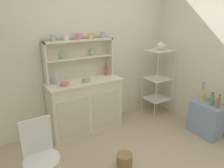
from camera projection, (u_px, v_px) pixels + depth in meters
name	position (u px, v px, depth m)	size (l,w,h in m)	color
wall_back	(84.00, 52.00, 3.33)	(3.84, 0.05, 2.50)	silver
hutch_cabinet	(85.00, 105.00, 3.32)	(1.16, 0.45, 0.86)	silver
hutch_shelf_unit	(79.00, 56.00, 3.20)	(1.09, 0.18, 0.61)	beige
bakers_rack	(158.00, 76.00, 3.79)	(0.43, 0.38, 1.23)	silver
side_shelf_blue	(206.00, 119.00, 3.26)	(0.28, 0.48, 0.52)	#849EBC
wire_chair	(40.00, 151.00, 2.09)	(0.36, 0.36, 0.85)	white
floor_basket	(125.00, 160.00, 2.61)	(0.20, 0.20, 0.16)	#93754C
cup_sage_0	(53.00, 38.00, 2.88)	(0.08, 0.07, 0.09)	#9EB78E
cup_cream_1	(66.00, 37.00, 2.97)	(0.09, 0.07, 0.08)	silver
cup_rose_2	(79.00, 36.00, 3.06)	(0.10, 0.08, 0.09)	#D17A84
cup_gold_3	(91.00, 36.00, 3.16)	(0.09, 0.08, 0.09)	#DBB760
cup_lilac_4	(102.00, 35.00, 3.26)	(0.08, 0.06, 0.09)	#B79ECC
bowl_mixing_large	(64.00, 84.00, 2.95)	(0.13, 0.13, 0.05)	#D17A84
bowl_floral_medium	(86.00, 80.00, 3.11)	(0.13, 0.13, 0.06)	#9EB78E
jam_bottle	(106.00, 70.00, 3.43)	(0.05, 0.05, 0.21)	#B74C47
utensil_jar	(55.00, 80.00, 3.01)	(0.08, 0.08, 0.25)	#B2B7C6
porcelain_teapot	(160.00, 46.00, 3.62)	(0.23, 0.14, 0.16)	white
flower_vase	(203.00, 95.00, 3.24)	(0.08, 0.08, 0.33)	#DBB760
oil_bottle	(212.00, 100.00, 3.11)	(0.06, 0.06, 0.20)	#6B8C60
vinegar_bottle	(219.00, 102.00, 3.02)	(0.05, 0.05, 0.21)	#99704C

